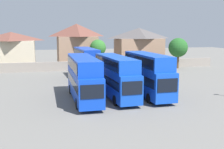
{
  "coord_description": "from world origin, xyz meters",
  "views": [
    {
      "loc": [
        -8.6,
        -31.28,
        7.86
      ],
      "look_at": [
        0.0,
        3.0,
        2.37
      ],
      "focal_mm": 45.76,
      "sensor_mm": 36.0,
      "label": 1
    }
  ],
  "objects_px": {
    "house_terrace_left": "(12,49)",
    "house_terrace_right": "(139,46)",
    "bus_3": "(148,73)",
    "bus_5": "(109,66)",
    "tree_right_of_lot": "(178,48)",
    "house_terrace_centre": "(77,44)",
    "bus_4": "(86,62)",
    "bus_1": "(83,76)",
    "tree_left_of_lot": "(98,48)",
    "bus_2": "(116,75)"
  },
  "relations": [
    {
      "from": "tree_left_of_lot",
      "to": "house_terrace_left",
      "type": "bearing_deg",
      "value": 160.87
    },
    {
      "from": "bus_4",
      "to": "bus_3",
      "type": "bearing_deg",
      "value": 17.35
    },
    {
      "from": "bus_4",
      "to": "house_terrace_right",
      "type": "relative_size",
      "value": 0.94
    },
    {
      "from": "bus_3",
      "to": "bus_1",
      "type": "bearing_deg",
      "value": -90.89
    },
    {
      "from": "bus_2",
      "to": "house_terrace_left",
      "type": "bearing_deg",
      "value": -158.56
    },
    {
      "from": "bus_1",
      "to": "bus_5",
      "type": "distance_m",
      "value": 15.96
    },
    {
      "from": "bus_4",
      "to": "bus_5",
      "type": "distance_m",
      "value": 4.04
    },
    {
      "from": "bus_1",
      "to": "tree_left_of_lot",
      "type": "bearing_deg",
      "value": 166.03
    },
    {
      "from": "bus_2",
      "to": "bus_3",
      "type": "bearing_deg",
      "value": 85.31
    },
    {
      "from": "bus_5",
      "to": "tree_right_of_lot",
      "type": "height_order",
      "value": "tree_right_of_lot"
    },
    {
      "from": "house_terrace_left",
      "to": "tree_right_of_lot",
      "type": "bearing_deg",
      "value": -17.5
    },
    {
      "from": "house_terrace_right",
      "to": "tree_right_of_lot",
      "type": "height_order",
      "value": "house_terrace_right"
    },
    {
      "from": "bus_4",
      "to": "house_terrace_centre",
      "type": "xyz_separation_m",
      "value": [
        0.78,
        18.4,
        1.96
      ]
    },
    {
      "from": "bus_1",
      "to": "house_terrace_left",
      "type": "height_order",
      "value": "house_terrace_left"
    },
    {
      "from": "bus_1",
      "to": "bus_3",
      "type": "height_order",
      "value": "bus_3"
    },
    {
      "from": "house_terrace_left",
      "to": "house_terrace_centre",
      "type": "xyz_separation_m",
      "value": [
        13.98,
        -0.43,
        0.92
      ]
    },
    {
      "from": "bus_4",
      "to": "tree_right_of_lot",
      "type": "bearing_deg",
      "value": 109.33
    },
    {
      "from": "bus_3",
      "to": "bus_4",
      "type": "xyz_separation_m",
      "value": [
        -5.15,
        14.27,
        -0.07
      ]
    },
    {
      "from": "bus_3",
      "to": "bus_5",
      "type": "height_order",
      "value": "bus_3"
    },
    {
      "from": "tree_right_of_lot",
      "to": "house_terrace_left",
      "type": "bearing_deg",
      "value": 162.5
    },
    {
      "from": "house_terrace_centre",
      "to": "tree_right_of_lot",
      "type": "xyz_separation_m",
      "value": [
        19.71,
        -10.19,
        -0.47
      ]
    },
    {
      "from": "bus_1",
      "to": "tree_right_of_lot",
      "type": "distance_m",
      "value": 32.26
    },
    {
      "from": "house_terrace_left",
      "to": "tree_right_of_lot",
      "type": "relative_size",
      "value": 1.6
    },
    {
      "from": "bus_1",
      "to": "house_terrace_right",
      "type": "xyz_separation_m",
      "value": [
        17.85,
        32.0,
        1.54
      ]
    },
    {
      "from": "bus_4",
      "to": "house_terrace_centre",
      "type": "height_order",
      "value": "house_terrace_centre"
    },
    {
      "from": "bus_2",
      "to": "bus_4",
      "type": "xyz_separation_m",
      "value": [
        -1.22,
        14.1,
        0.05
      ]
    },
    {
      "from": "bus_2",
      "to": "tree_left_of_lot",
      "type": "distance_m",
      "value": 27.04
    },
    {
      "from": "bus_3",
      "to": "bus_4",
      "type": "relative_size",
      "value": 1.02
    },
    {
      "from": "house_terrace_centre",
      "to": "bus_4",
      "type": "bearing_deg",
      "value": -92.43
    },
    {
      "from": "bus_4",
      "to": "bus_2",
      "type": "bearing_deg",
      "value": 2.47
    },
    {
      "from": "bus_3",
      "to": "tree_left_of_lot",
      "type": "xyz_separation_m",
      "value": [
        -0.7,
        26.98,
        1.33
      ]
    },
    {
      "from": "bus_5",
      "to": "bus_1",
      "type": "bearing_deg",
      "value": -21.3
    },
    {
      "from": "bus_3",
      "to": "tree_right_of_lot",
      "type": "relative_size",
      "value": 1.67
    },
    {
      "from": "bus_3",
      "to": "house_terrace_centre",
      "type": "bearing_deg",
      "value": -173.27
    },
    {
      "from": "house_terrace_right",
      "to": "bus_3",
      "type": "bearing_deg",
      "value": -107.51
    },
    {
      "from": "bus_2",
      "to": "house_terrace_centre",
      "type": "height_order",
      "value": "house_terrace_centre"
    },
    {
      "from": "bus_3",
      "to": "bus_5",
      "type": "relative_size",
      "value": 1.03
    },
    {
      "from": "tree_right_of_lot",
      "to": "house_terrace_centre",
      "type": "bearing_deg",
      "value": 152.65
    },
    {
      "from": "tree_left_of_lot",
      "to": "bus_4",
      "type": "bearing_deg",
      "value": -109.32
    },
    {
      "from": "house_terrace_centre",
      "to": "house_terrace_right",
      "type": "bearing_deg",
      "value": -2.65
    },
    {
      "from": "house_terrace_centre",
      "to": "tree_right_of_lot",
      "type": "distance_m",
      "value": 22.19
    },
    {
      "from": "bus_3",
      "to": "house_terrace_centre",
      "type": "distance_m",
      "value": 33.01
    },
    {
      "from": "bus_2",
      "to": "tree_left_of_lot",
      "type": "height_order",
      "value": "tree_left_of_lot"
    },
    {
      "from": "house_terrace_left",
      "to": "house_terrace_right",
      "type": "distance_m",
      "value": 28.47
    },
    {
      "from": "bus_3",
      "to": "house_terrace_right",
      "type": "height_order",
      "value": "house_terrace_right"
    },
    {
      "from": "bus_1",
      "to": "bus_2",
      "type": "distance_m",
      "value": 3.83
    },
    {
      "from": "house_terrace_right",
      "to": "tree_right_of_lot",
      "type": "bearing_deg",
      "value": -61.18
    },
    {
      "from": "house_terrace_left",
      "to": "bus_5",
      "type": "bearing_deg",
      "value": -47.3
    },
    {
      "from": "bus_2",
      "to": "house_terrace_centre",
      "type": "distance_m",
      "value": 32.56
    },
    {
      "from": "bus_1",
      "to": "house_terrace_right",
      "type": "distance_m",
      "value": 36.67
    }
  ]
}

